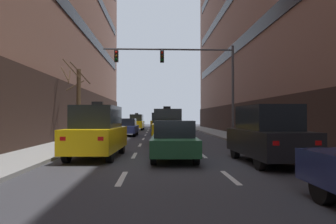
{
  "coord_description": "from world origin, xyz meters",
  "views": [
    {
      "loc": [
        -0.6,
        -11.46,
        1.73
      ],
      "look_at": [
        0.6,
        16.67,
        2.2
      ],
      "focal_mm": 31.85,
      "sensor_mm": 36.0,
      "label": 1
    }
  ],
  "objects_px": {
    "car_driving_3": "(174,140)",
    "street_tree_0": "(78,102)",
    "taxi_driving_1": "(167,127)",
    "taxi_driving_5": "(97,132)",
    "car_parked_1": "(267,135)",
    "traffic_signal_0": "(189,70)",
    "car_driving_0": "(127,127)",
    "pedestrian_0": "(270,128)",
    "taxi_driving_4": "(137,122)",
    "car_driving_2": "(161,126)",
    "taxi_driving_6": "(159,122)"
  },
  "relations": [
    {
      "from": "traffic_signal_0",
      "to": "car_driving_0",
      "type": "bearing_deg",
      "value": 129.94
    },
    {
      "from": "car_parked_1",
      "to": "taxi_driving_4",
      "type": "bearing_deg",
      "value": 103.04
    },
    {
      "from": "taxi_driving_4",
      "to": "car_parked_1",
      "type": "bearing_deg",
      "value": -76.96
    },
    {
      "from": "taxi_driving_4",
      "to": "street_tree_0",
      "type": "bearing_deg",
      "value": -97.68
    },
    {
      "from": "taxi_driving_1",
      "to": "taxi_driving_5",
      "type": "distance_m",
      "value": 7.11
    },
    {
      "from": "traffic_signal_0",
      "to": "car_parked_1",
      "type": "bearing_deg",
      "value": -80.39
    },
    {
      "from": "taxi_driving_4",
      "to": "traffic_signal_0",
      "type": "distance_m",
      "value": 19.36
    },
    {
      "from": "taxi_driving_4",
      "to": "taxi_driving_6",
      "type": "bearing_deg",
      "value": -44.38
    },
    {
      "from": "car_driving_0",
      "to": "taxi_driving_1",
      "type": "relative_size",
      "value": 0.93
    },
    {
      "from": "car_driving_2",
      "to": "car_driving_3",
      "type": "height_order",
      "value": "car_driving_2"
    },
    {
      "from": "car_driving_0",
      "to": "taxi_driving_4",
      "type": "height_order",
      "value": "taxi_driving_4"
    },
    {
      "from": "taxi_driving_6",
      "to": "car_parked_1",
      "type": "xyz_separation_m",
      "value": [
        3.7,
        -25.79,
        -0.05
      ]
    },
    {
      "from": "taxi_driving_1",
      "to": "car_parked_1",
      "type": "relative_size",
      "value": 1.02
    },
    {
      "from": "taxi_driving_4",
      "to": "taxi_driving_5",
      "type": "height_order",
      "value": "taxi_driving_5"
    },
    {
      "from": "taxi_driving_6",
      "to": "car_parked_1",
      "type": "bearing_deg",
      "value": -81.83
    },
    {
      "from": "taxi_driving_4",
      "to": "taxi_driving_5",
      "type": "xyz_separation_m",
      "value": [
        -0.01,
        -26.79,
        0.06
      ]
    },
    {
      "from": "car_driving_2",
      "to": "taxi_driving_6",
      "type": "bearing_deg",
      "value": 90.99
    },
    {
      "from": "pedestrian_0",
      "to": "taxi_driving_6",
      "type": "bearing_deg",
      "value": 107.23
    },
    {
      "from": "traffic_signal_0",
      "to": "street_tree_0",
      "type": "bearing_deg",
      "value": -169.54
    },
    {
      "from": "car_driving_3",
      "to": "taxi_driving_4",
      "type": "distance_m",
      "value": 27.79
    },
    {
      "from": "car_driving_0",
      "to": "traffic_signal_0",
      "type": "xyz_separation_m",
      "value": [
        4.98,
        -5.95,
        4.3
      ]
    },
    {
      "from": "taxi_driving_1",
      "to": "car_parked_1",
      "type": "height_order",
      "value": "taxi_driving_1"
    },
    {
      "from": "car_driving_3",
      "to": "taxi_driving_6",
      "type": "bearing_deg",
      "value": 90.64
    },
    {
      "from": "car_driving_2",
      "to": "taxi_driving_6",
      "type": "relative_size",
      "value": 0.98
    },
    {
      "from": "taxi_driving_4",
      "to": "pedestrian_0",
      "type": "bearing_deg",
      "value": -68.19
    },
    {
      "from": "car_driving_2",
      "to": "taxi_driving_6",
      "type": "xyz_separation_m",
      "value": [
        -0.12,
        7.23,
        0.28
      ]
    },
    {
      "from": "car_driving_3",
      "to": "street_tree_0",
      "type": "height_order",
      "value": "street_tree_0"
    },
    {
      "from": "car_driving_3",
      "to": "taxi_driving_5",
      "type": "bearing_deg",
      "value": 165.72
    },
    {
      "from": "car_parked_1",
      "to": "traffic_signal_0",
      "type": "relative_size",
      "value": 0.48
    },
    {
      "from": "taxi_driving_5",
      "to": "car_driving_3",
      "type": "bearing_deg",
      "value": -14.28
    },
    {
      "from": "car_driving_2",
      "to": "pedestrian_0",
      "type": "relative_size",
      "value": 2.83
    },
    {
      "from": "car_parked_1",
      "to": "pedestrian_0",
      "type": "bearing_deg",
      "value": 67.59
    },
    {
      "from": "traffic_signal_0",
      "to": "taxi_driving_6",
      "type": "bearing_deg",
      "value": 97.19
    },
    {
      "from": "taxi_driving_6",
      "to": "pedestrian_0",
      "type": "bearing_deg",
      "value": -72.77
    },
    {
      "from": "car_driving_0",
      "to": "taxi_driving_5",
      "type": "bearing_deg",
      "value": -89.65
    },
    {
      "from": "car_parked_1",
      "to": "traffic_signal_0",
      "type": "distance_m",
      "value": 11.26
    },
    {
      "from": "taxi_driving_1",
      "to": "traffic_signal_0",
      "type": "bearing_deg",
      "value": 52.35
    },
    {
      "from": "taxi_driving_1",
      "to": "street_tree_0",
      "type": "relative_size",
      "value": 0.85
    },
    {
      "from": "car_driving_2",
      "to": "car_driving_0",
      "type": "bearing_deg",
      "value": -144.66
    },
    {
      "from": "taxi_driving_1",
      "to": "traffic_signal_0",
      "type": "height_order",
      "value": "traffic_signal_0"
    },
    {
      "from": "pedestrian_0",
      "to": "taxi_driving_4",
      "type": "bearing_deg",
      "value": 111.81
    },
    {
      "from": "car_driving_2",
      "to": "traffic_signal_0",
      "type": "distance_m",
      "value": 9.4
    },
    {
      "from": "car_driving_0",
      "to": "pedestrian_0",
      "type": "xyz_separation_m",
      "value": [
        9.19,
        -10.38,
        0.3
      ]
    },
    {
      "from": "taxi_driving_1",
      "to": "pedestrian_0",
      "type": "bearing_deg",
      "value": -21.16
    },
    {
      "from": "car_driving_3",
      "to": "street_tree_0",
      "type": "distance_m",
      "value": 10.05
    },
    {
      "from": "taxi_driving_1",
      "to": "traffic_signal_0",
      "type": "relative_size",
      "value": 0.49
    },
    {
      "from": "street_tree_0",
      "to": "pedestrian_0",
      "type": "distance_m",
      "value": 12.24
    },
    {
      "from": "car_driving_3",
      "to": "pedestrian_0",
      "type": "relative_size",
      "value": 2.61
    },
    {
      "from": "taxi_driving_6",
      "to": "street_tree_0",
      "type": "xyz_separation_m",
      "value": [
        -5.59,
        -16.81,
        1.61
      ]
    },
    {
      "from": "taxi_driving_1",
      "to": "taxi_driving_4",
      "type": "xyz_separation_m",
      "value": [
        -3.22,
        20.45,
        -0.08
      ]
    }
  ]
}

